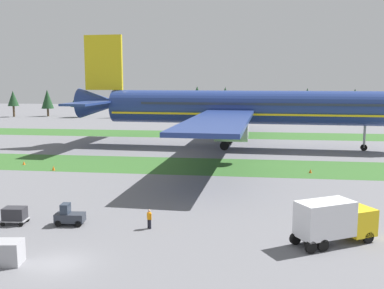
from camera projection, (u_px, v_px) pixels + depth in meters
ground_plane at (60, 264)px, 31.67m from camera, size 400.00×400.00×0.00m
grass_strip_near at (162, 165)px, 68.25m from camera, size 320.00×13.53×0.01m
grass_strip_far at (194, 134)px, 106.56m from camera, size 320.00×13.53×0.01m
airliner at (238, 107)px, 84.92m from camera, size 64.77×79.51×21.84m
baggage_tug at (69, 216)px, 40.08m from camera, size 2.70×1.52×1.97m
cargo_dolly_lead at (15, 214)px, 40.29m from camera, size 2.32×1.68×1.55m
catering_truck at (334, 220)px, 35.33m from camera, size 7.18×5.46×3.58m
ground_crew_marshaller at (149, 218)px, 39.04m from camera, size 0.49×0.36×1.74m
uld_container_2 at (7, 253)px, 31.55m from camera, size 2.20×1.86×1.69m
taxiway_marker_0 at (54, 168)px, 64.24m from camera, size 0.44×0.44×0.69m
taxiway_marker_1 at (24, 163)px, 68.51m from camera, size 0.44×0.44×0.52m
taxiway_marker_2 at (310, 171)px, 62.50m from camera, size 0.44×0.44×0.56m
distant_tree_line at (213, 99)px, 148.75m from camera, size 144.85×9.82×11.91m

